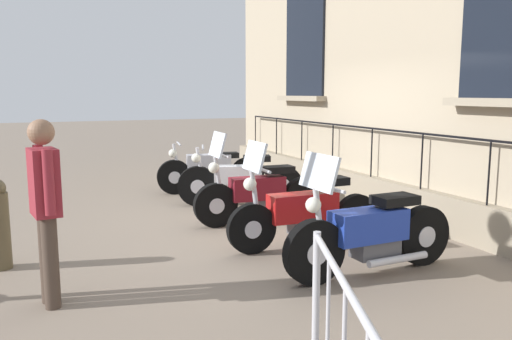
# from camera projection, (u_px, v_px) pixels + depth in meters

# --- Properties ---
(ground_plane) EXTENTS (60.00, 60.00, 0.00)m
(ground_plane) POSITION_uv_depth(u_px,v_px,m) (271.00, 221.00, 7.84)
(ground_plane) COLOR gray
(building_facade) EXTENTS (0.82, 11.27, 6.06)m
(building_facade) POSITION_uv_depth(u_px,v_px,m) (396.00, 29.00, 8.29)
(building_facade) COLOR tan
(building_facade) RESTS_ON ground_plane
(motorcycle_silver) EXTENTS (2.09, 0.75, 0.99)m
(motorcycle_silver) POSITION_uv_depth(u_px,v_px,m) (211.00, 170.00, 10.02)
(motorcycle_silver) COLOR black
(motorcycle_silver) RESTS_ON ground_plane
(motorcycle_white) EXTENTS (2.10, 0.90, 1.03)m
(motorcycle_white) POSITION_uv_depth(u_px,v_px,m) (240.00, 181.00, 8.90)
(motorcycle_white) COLOR black
(motorcycle_white) RESTS_ON ground_plane
(motorcycle_maroon) EXTENTS (2.05, 0.66, 1.38)m
(motorcycle_maroon) POSITION_uv_depth(u_px,v_px,m) (259.00, 194.00, 7.66)
(motorcycle_maroon) COLOR black
(motorcycle_maroon) RESTS_ON ground_plane
(motorcycle_red) EXTENTS (2.11, 0.63, 1.36)m
(motorcycle_red) POSITION_uv_depth(u_px,v_px,m) (304.00, 212.00, 6.46)
(motorcycle_red) COLOR black
(motorcycle_red) RESTS_ON ground_plane
(motorcycle_blue) EXTENTS (2.12, 0.72, 1.34)m
(motorcycle_blue) POSITION_uv_depth(u_px,v_px,m) (370.00, 233.00, 5.47)
(motorcycle_blue) COLOR black
(motorcycle_blue) RESTS_ON ground_plane
(pedestrian_standing) EXTENTS (0.27, 0.53, 1.71)m
(pedestrian_standing) POSITION_uv_depth(u_px,v_px,m) (45.00, 202.00, 4.60)
(pedestrian_standing) COLOR #47382D
(pedestrian_standing) RESTS_ON ground_plane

